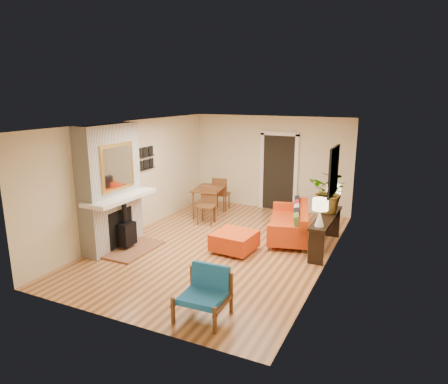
{
  "coord_description": "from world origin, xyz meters",
  "views": [
    {
      "loc": [
        3.53,
        -7.24,
        3.19
      ],
      "look_at": [
        0.0,
        0.2,
        1.15
      ],
      "focal_mm": 32.0,
      "sensor_mm": 36.0,
      "label": 1
    }
  ],
  "objects": [
    {
      "name": "blue_chair",
      "position": [
        1.0,
        -2.55,
        0.39
      ],
      "size": [
        0.73,
        0.71,
        0.73
      ],
      "color": "brown",
      "rests_on": "ground"
    },
    {
      "name": "console_table",
      "position": [
        2.07,
        0.77,
        0.58
      ],
      "size": [
        0.34,
        1.85,
        0.72
      ],
      "color": "black",
      "rests_on": "ground"
    },
    {
      "name": "dining_table",
      "position": [
        -1.14,
        1.85,
        0.62
      ],
      "size": [
        0.92,
        1.78,
        0.94
      ],
      "color": "brown",
      "rests_on": "ground"
    },
    {
      "name": "sofa",
      "position": [
        1.24,
        1.2,
        0.34
      ],
      "size": [
        1.29,
        2.1,
        0.77
      ],
      "color": "silver",
      "rests_on": "ground"
    },
    {
      "name": "lamp_far",
      "position": [
        2.07,
        1.44,
        1.06
      ],
      "size": [
        0.3,
        0.3,
        0.54
      ],
      "color": "white",
      "rests_on": "console_table"
    },
    {
      "name": "lamp_near",
      "position": [
        2.07,
        0.08,
        1.06
      ],
      "size": [
        0.3,
        0.3,
        0.54
      ],
      "color": "white",
      "rests_on": "console_table"
    },
    {
      "name": "houseplant",
      "position": [
        2.06,
        1.07,
        1.18
      ],
      "size": [
        0.97,
        0.89,
        0.91
      ],
      "primitive_type": "imported",
      "rotation": [
        0.0,
        0.0,
        -0.25
      ],
      "color": "#1E5919",
      "rests_on": "console_table"
    },
    {
      "name": "fireplace",
      "position": [
        -2.0,
        -1.0,
        1.24
      ],
      "size": [
        1.09,
        1.68,
        2.6
      ],
      "color": "white",
      "rests_on": "ground"
    },
    {
      "name": "ottoman",
      "position": [
        0.4,
        -0.14,
        0.24
      ],
      "size": [
        0.87,
        0.87,
        0.41
      ],
      "color": "silver",
      "rests_on": "ground"
    },
    {
      "name": "room_shell",
      "position": [
        0.6,
        2.63,
        1.24
      ],
      "size": [
        6.5,
        6.5,
        6.5
      ],
      "color": "tan",
      "rests_on": "ground"
    }
  ]
}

